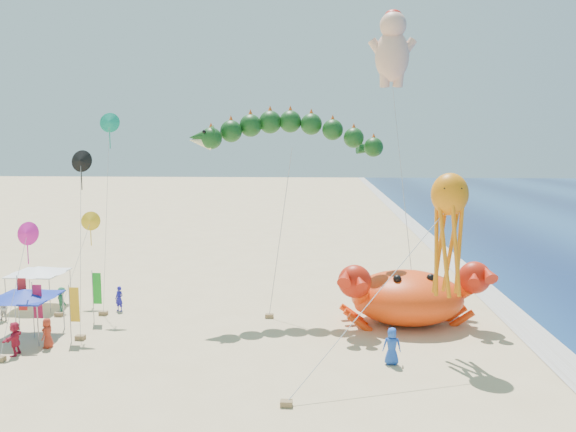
# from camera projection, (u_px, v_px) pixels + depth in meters

# --- Properties ---
(ground) EXTENTS (320.00, 320.00, 0.00)m
(ground) POSITION_uv_depth(u_px,v_px,m) (321.00, 335.00, 31.68)
(ground) COLOR #D1B784
(ground) RESTS_ON ground
(foam_strip) EXTENTS (320.00, 320.00, 0.00)m
(foam_strip) POSITION_uv_depth(u_px,v_px,m) (539.00, 339.00, 30.87)
(foam_strip) COLOR silver
(foam_strip) RESTS_ON ground
(crab_inflatable) EXTENTS (9.02, 6.69, 3.95)m
(crab_inflatable) POSITION_uv_depth(u_px,v_px,m) (407.00, 295.00, 33.41)
(crab_inflatable) COLOR #FB400D
(crab_inflatable) RESTS_ON ground
(dragon_kite) EXTENTS (12.48, 5.10, 12.42)m
(dragon_kite) POSITION_uv_depth(u_px,v_px,m) (289.00, 139.00, 35.51)
(dragon_kite) COLOR #0F3A12
(dragon_kite) RESTS_ON ground
(cherub_kite) EXTENTS (2.64, 7.13, 20.13)m
(cherub_kite) POSITION_uv_depth(u_px,v_px,m) (392.00, 47.00, 39.78)
(cherub_kite) COLOR #F2B193
(cherub_kite) RESTS_ON ground
(octopus_kite) EXTENTS (8.83, 7.37, 9.28)m
(octopus_kite) POSITION_uv_depth(u_px,v_px,m) (448.00, 225.00, 27.89)
(octopus_kite) COLOR orange
(octopus_kite) RESTS_ON ground
(canopy_blue) EXTENTS (3.48, 3.48, 2.71)m
(canopy_blue) POSITION_uv_depth(u_px,v_px,m) (25.00, 294.00, 31.11)
(canopy_blue) COLOR gray
(canopy_blue) RESTS_ON ground
(canopy_white) EXTENTS (3.47, 3.47, 2.71)m
(canopy_white) POSITION_uv_depth(u_px,v_px,m) (38.00, 270.00, 37.05)
(canopy_white) COLOR gray
(canopy_white) RESTS_ON ground
(feather_flags) EXTENTS (4.52, 3.51, 3.20)m
(feather_flags) POSITION_uv_depth(u_px,v_px,m) (58.00, 298.00, 31.77)
(feather_flags) COLOR gray
(feather_flags) RESTS_ON ground
(beachgoers) EXTENTS (23.72, 8.97, 1.83)m
(beachgoers) POSITION_uv_depth(u_px,v_px,m) (97.00, 322.00, 31.24)
(beachgoers) COLOR #1D1A9B
(beachgoers) RESTS_ON ground
(small_kites) EXTENTS (8.46, 10.92, 12.79)m
(small_kites) POSITION_uv_depth(u_px,v_px,m) (59.00, 202.00, 34.17)
(small_kites) COLOR #0C8D6B
(small_kites) RESTS_ON ground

